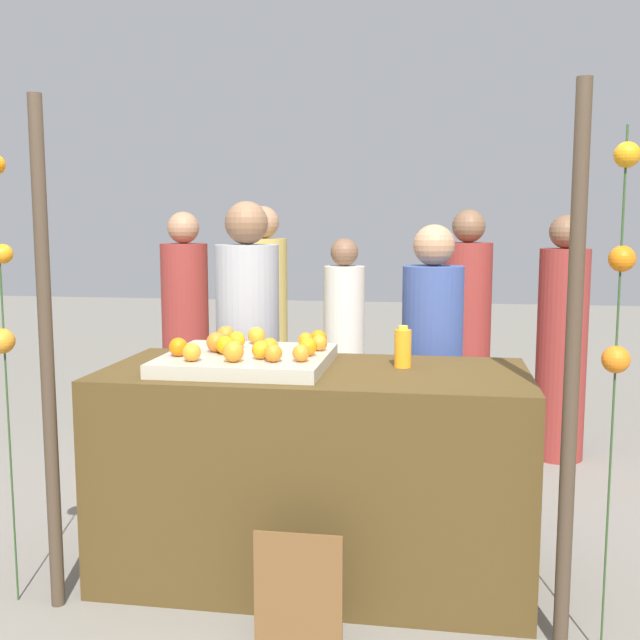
% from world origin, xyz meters
% --- Properties ---
extents(ground_plane, '(24.00, 24.00, 0.00)m').
position_xyz_m(ground_plane, '(0.00, 0.00, 0.00)').
color(ground_plane, gray).
extents(stall_counter, '(1.87, 0.84, 0.95)m').
position_xyz_m(stall_counter, '(0.00, 0.00, 0.47)').
color(stall_counter, '#4C3819').
rests_on(stall_counter, ground_plane).
extents(orange_tray, '(0.73, 0.69, 0.06)m').
position_xyz_m(orange_tray, '(-0.31, 0.01, 0.98)').
color(orange_tray, '#B2AD99').
rests_on(orange_tray, stall_counter).
extents(orange_0, '(0.07, 0.07, 0.07)m').
position_xyz_m(orange_0, '(-0.03, -0.15, 1.04)').
color(orange_0, orange).
rests_on(orange_0, orange_tray).
extents(orange_1, '(0.09, 0.09, 0.09)m').
position_xyz_m(orange_1, '(-0.48, 0.24, 1.05)').
color(orange_1, orange).
rests_on(orange_1, orange_tray).
extents(orange_2, '(0.08, 0.08, 0.08)m').
position_xyz_m(orange_2, '(-0.15, -0.18, 1.04)').
color(orange_2, orange).
rests_on(orange_2, orange_tray).
extents(orange_3, '(0.08, 0.08, 0.08)m').
position_xyz_m(orange_3, '(-0.02, 0.25, 1.05)').
color(orange_3, orange).
rests_on(orange_3, orange_tray).
extents(orange_4, '(0.08, 0.08, 0.08)m').
position_xyz_m(orange_4, '(-0.49, -0.22, 1.05)').
color(orange_4, orange).
rests_on(orange_4, orange_tray).
extents(orange_5, '(0.07, 0.07, 0.07)m').
position_xyz_m(orange_5, '(-0.34, -0.08, 1.04)').
color(orange_5, orange).
rests_on(orange_5, orange_tray).
extents(orange_6, '(0.08, 0.08, 0.08)m').
position_xyz_m(orange_6, '(-0.20, -0.02, 1.05)').
color(orange_6, orange).
rests_on(orange_6, orange_tray).
extents(orange_7, '(0.08, 0.08, 0.08)m').
position_xyz_m(orange_7, '(-0.39, 0.14, 1.05)').
color(orange_7, orange).
rests_on(orange_7, orange_tray).
extents(orange_8, '(0.08, 0.08, 0.08)m').
position_xyz_m(orange_8, '(-0.21, -0.12, 1.05)').
color(orange_8, orange).
rests_on(orange_8, orange_tray).
extents(orange_9, '(0.09, 0.09, 0.09)m').
position_xyz_m(orange_9, '(-0.31, -0.20, 1.05)').
color(orange_9, orange).
rests_on(orange_9, orange_tray).
extents(orange_10, '(0.07, 0.07, 0.07)m').
position_xyz_m(orange_10, '(-0.08, 0.20, 1.04)').
color(orange_10, orange).
rests_on(orange_10, orange_tray).
extents(orange_11, '(0.08, 0.08, 0.08)m').
position_xyz_m(orange_11, '(-0.03, -0.01, 1.05)').
color(orange_11, orange).
rests_on(orange_11, orange_tray).
extents(orange_12, '(0.07, 0.07, 0.07)m').
position_xyz_m(orange_12, '(-0.00, 0.13, 1.04)').
color(orange_12, orange).
rests_on(orange_12, orange_tray).
extents(orange_13, '(0.08, 0.08, 0.08)m').
position_xyz_m(orange_13, '(-0.33, 0.27, 1.05)').
color(orange_13, orange).
rests_on(orange_13, orange_tray).
extents(orange_14, '(0.09, 0.09, 0.09)m').
position_xyz_m(orange_14, '(-0.46, 0.02, 1.05)').
color(orange_14, orange).
rests_on(orange_14, orange_tray).
extents(orange_15, '(0.08, 0.08, 0.08)m').
position_xyz_m(orange_15, '(-0.59, -0.11, 1.05)').
color(orange_15, orange).
rests_on(orange_15, orange_tray).
extents(orange_16, '(0.08, 0.08, 0.08)m').
position_xyz_m(orange_16, '(-0.40, -0.03, 1.05)').
color(orange_16, orange).
rests_on(orange_16, orange_tray).
extents(juice_bottle, '(0.08, 0.08, 0.19)m').
position_xyz_m(juice_bottle, '(0.38, 0.10, 1.03)').
color(juice_bottle, orange).
rests_on(juice_bottle, stall_counter).
extents(chalkboard_sign, '(0.34, 0.03, 0.46)m').
position_xyz_m(chalkboard_sign, '(0.04, -0.60, 0.22)').
color(chalkboard_sign, brown).
rests_on(chalkboard_sign, ground_plane).
extents(vendor_left, '(0.34, 0.34, 1.71)m').
position_xyz_m(vendor_left, '(-0.48, 0.68, 0.79)').
color(vendor_left, '#99999E').
rests_on(vendor_left, ground_plane).
extents(vendor_right, '(0.32, 0.32, 1.58)m').
position_xyz_m(vendor_right, '(0.51, 0.69, 0.74)').
color(vendor_right, '#384C8C').
rests_on(vendor_right, ground_plane).
extents(crowd_person_0, '(0.34, 0.34, 1.67)m').
position_xyz_m(crowd_person_0, '(-1.26, 1.91, 0.78)').
color(crowd_person_0, maroon).
rests_on(crowd_person_0, ground_plane).
extents(crowd_person_1, '(0.34, 0.34, 1.71)m').
position_xyz_m(crowd_person_1, '(-0.72, 2.04, 0.80)').
color(crowd_person_1, tan).
rests_on(crowd_person_1, ground_plane).
extents(crowd_person_2, '(0.33, 0.33, 1.65)m').
position_xyz_m(crowd_person_2, '(1.36, 1.93, 0.77)').
color(crowd_person_2, maroon).
rests_on(crowd_person_2, ground_plane).
extents(crowd_person_3, '(0.30, 0.30, 1.48)m').
position_xyz_m(crowd_person_3, '(-0.14, 2.12, 0.69)').
color(crowd_person_3, beige).
rests_on(crowd_person_3, ground_plane).
extents(crowd_person_4, '(0.34, 0.34, 1.68)m').
position_xyz_m(crowd_person_4, '(0.73, 2.05, 0.78)').
color(crowd_person_4, maroon).
rests_on(crowd_person_4, ground_plane).
extents(canopy_post_left, '(0.06, 0.06, 2.09)m').
position_xyz_m(canopy_post_left, '(-1.02, -0.46, 1.04)').
color(canopy_post_left, '#473828').
rests_on(canopy_post_left, ground_plane).
extents(canopy_post_right, '(0.06, 0.06, 2.09)m').
position_xyz_m(canopy_post_right, '(1.02, -0.46, 1.04)').
color(canopy_post_right, '#473828').
rests_on(canopy_post_right, ground_plane).
extents(garland_strand_left, '(0.10, 0.11, 1.92)m').
position_xyz_m(garland_strand_left, '(-1.20, -0.45, 1.36)').
color(garland_strand_left, '#2D4C23').
rests_on(garland_strand_left, ground_plane).
extents(garland_strand_right, '(0.10, 0.10, 1.92)m').
position_xyz_m(garland_strand_right, '(1.16, -0.50, 1.41)').
color(garland_strand_right, '#2D4C23').
rests_on(garland_strand_right, ground_plane).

